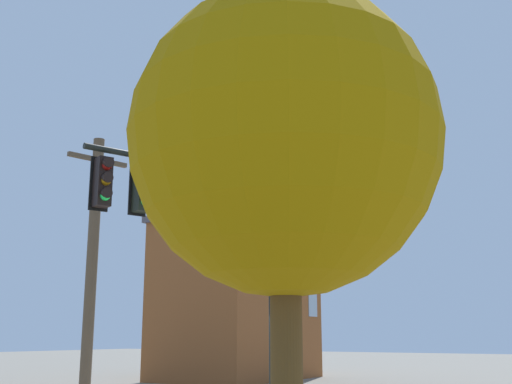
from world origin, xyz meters
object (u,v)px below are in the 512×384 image
at_px(utility_pole, 92,267).
at_px(brick_building, 238,299).
at_px(tree_near, 284,143).
at_px(signal_pole_assembly, 202,213).

relative_size(utility_pole, brick_building, 0.90).
bearing_deg(brick_building, tree_near, 34.30).
relative_size(signal_pole_assembly, brick_building, 0.85).
bearing_deg(brick_building, signal_pole_assembly, 29.66).
distance_m(signal_pole_assembly, brick_building, 15.65).
distance_m(signal_pole_assembly, utility_pole, 3.82).
distance_m(utility_pole, tree_near, 10.67).
relative_size(signal_pole_assembly, tree_near, 1.12).
bearing_deg(signal_pole_assembly, utility_pole, -90.91).
height_order(signal_pole_assembly, brick_building, brick_building).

